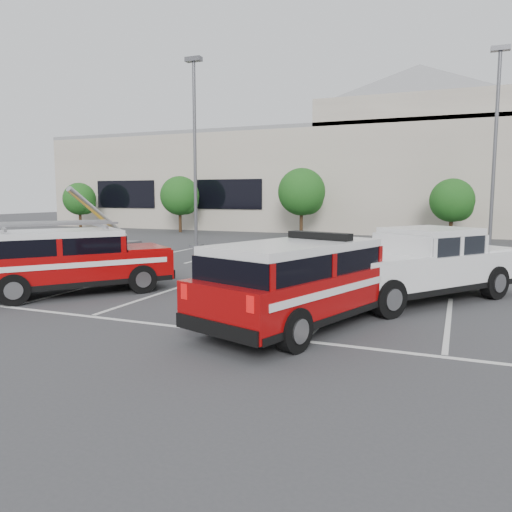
% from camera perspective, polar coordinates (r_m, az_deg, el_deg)
% --- Properties ---
extents(ground, '(120.00, 120.00, 0.00)m').
position_cam_1_polar(ground, '(13.80, -1.99, -5.33)').
color(ground, '#39393C').
rests_on(ground, ground).
extents(stall_markings, '(23.00, 15.00, 0.01)m').
position_cam_1_polar(stall_markings, '(17.92, 3.94, -2.45)').
color(stall_markings, silver).
rests_on(stall_markings, ground).
extents(convention_building, '(60.00, 16.99, 13.20)m').
position_cam_1_polar(convention_building, '(44.51, 15.54, 9.03)').
color(convention_building, beige).
rests_on(convention_building, ground).
extents(tree_far_left, '(2.77, 2.77, 3.99)m').
position_cam_1_polar(tree_far_left, '(45.90, -19.40, 6.05)').
color(tree_far_left, '#3F2B19').
rests_on(tree_far_left, ground).
extents(tree_left, '(3.07, 3.07, 4.42)m').
position_cam_1_polar(tree_left, '(39.97, -8.56, 6.67)').
color(tree_left, '#3F2B19').
rests_on(tree_left, ground).
extents(tree_mid_left, '(3.37, 3.37, 4.85)m').
position_cam_1_polar(tree_mid_left, '(35.89, 5.39, 7.12)').
color(tree_mid_left, '#3F2B19').
rests_on(tree_mid_left, ground).
extents(tree_mid_right, '(2.77, 2.77, 3.99)m').
position_cam_1_polar(tree_mid_right, '(34.34, 21.63, 5.77)').
color(tree_mid_right, '#3F2B19').
rests_on(tree_mid_right, ground).
extents(light_pole_left, '(0.90, 0.60, 10.24)m').
position_cam_1_polar(light_pole_left, '(27.90, -6.99, 11.56)').
color(light_pole_left, '#59595E').
rests_on(light_pole_left, ground).
extents(light_pole_mid, '(0.90, 0.60, 10.24)m').
position_cam_1_polar(light_pole_mid, '(28.41, 25.63, 10.85)').
color(light_pole_mid, '#59595E').
rests_on(light_pole_mid, ground).
extents(fire_chief_suv, '(3.98, 6.32, 2.09)m').
position_cam_1_polar(fire_chief_suv, '(11.35, 5.78, -3.65)').
color(fire_chief_suv, '#8A0607').
rests_on(fire_chief_suv, ground).
extents(white_pickup, '(5.71, 6.66, 2.02)m').
position_cam_1_polar(white_pickup, '(14.63, 17.87, -1.75)').
color(white_pickup, silver).
rests_on(white_pickup, ground).
extents(ladder_suv, '(5.06, 5.64, 2.16)m').
position_cam_1_polar(ladder_suv, '(15.90, -20.46, -0.97)').
color(ladder_suv, '#8A0607').
rests_on(ladder_suv, ground).
extents(utility_rig, '(3.61, 3.98, 3.27)m').
position_cam_1_polar(utility_rig, '(20.29, -19.01, 0.13)').
color(utility_rig, '#59595E').
rests_on(utility_rig, ground).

